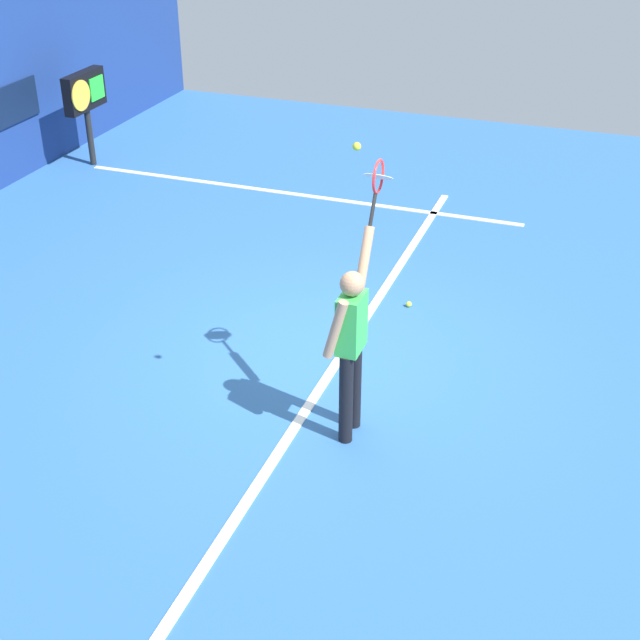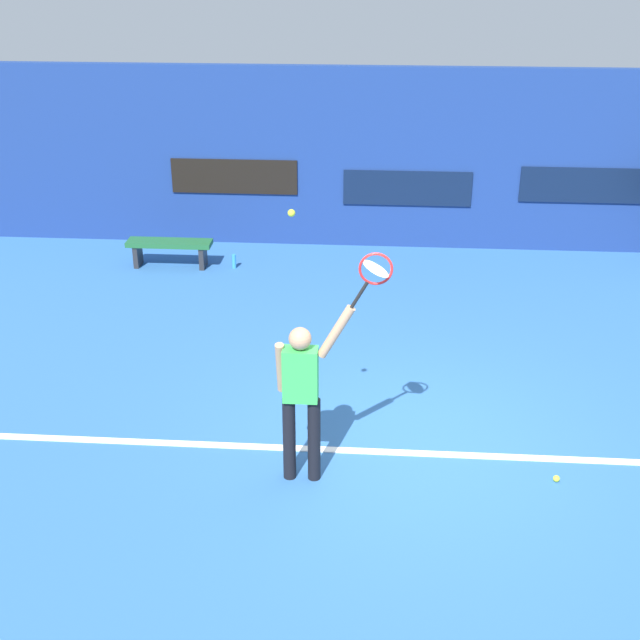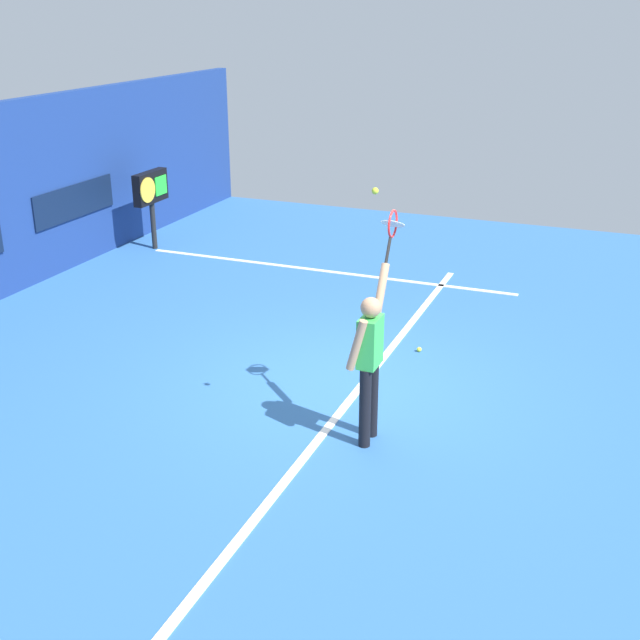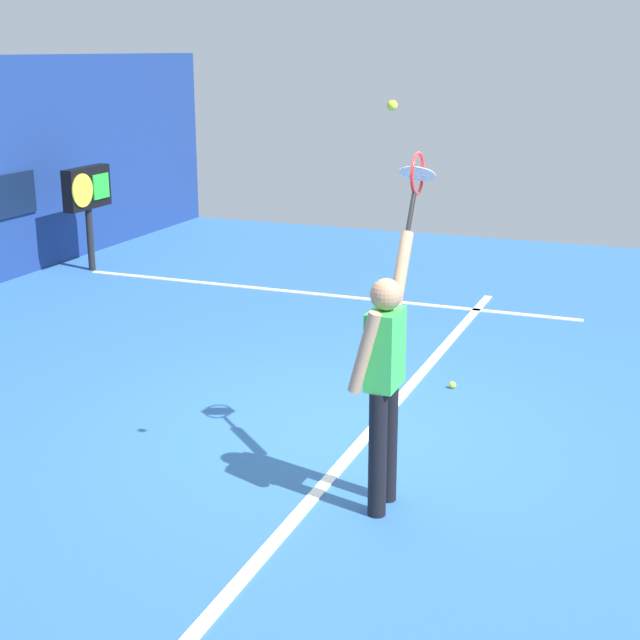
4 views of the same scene
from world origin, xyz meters
The scene contains 8 objects.
ground_plane centered at (0.00, 0.00, 0.00)m, with size 18.00×18.00×0.00m, color #2D609E.
court_baseline centered at (0.00, -0.19, 0.01)m, with size 10.00×0.10×0.01m, color white.
court_sideline centered at (4.27, 2.00, 0.01)m, with size 0.10×7.00×0.01m, color white.
tennis_player centered at (-1.17, -0.70, 1.01)m, with size 0.76×0.31×1.94m.
tennis_racket centered at (-0.50, -0.71, 2.28)m, with size 0.44×0.27×0.61m.
tennis_ball centered at (-1.24, -0.74, 2.83)m, with size 0.07×0.07×0.07m, color #CCE033.
scoreboard_clock centered at (4.39, 5.61, 1.16)m, with size 0.96×0.20×1.52m.
spare_ball centered at (1.41, -0.59, 0.03)m, with size 0.07×0.07×0.07m, color #CCE033.
Camera 1 is at (-7.74, -2.79, 5.13)m, focal length 50.60 mm.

